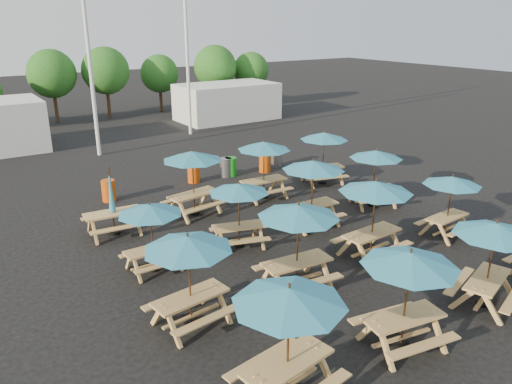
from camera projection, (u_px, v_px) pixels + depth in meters
ground at (280, 234)px, 17.22m from camera, size 120.00×120.00×0.00m
picnic_unit_0 at (289, 302)px, 9.13m from camera, size 2.48×2.48×2.45m
picnic_unit_1 at (188, 248)px, 11.47m from camera, size 2.36×2.36×2.36m
picnic_unit_2 at (150, 213)px, 14.17m from camera, size 1.90×1.90×2.09m
picnic_unit_3 at (112, 207)px, 16.90m from camera, size 2.01×1.78×2.42m
picnic_unit_4 at (410, 265)px, 10.65m from camera, size 2.43×2.43×2.38m
picnic_unit_5 at (298, 216)px, 13.11m from camera, size 2.38×2.38×2.46m
picnic_unit_6 at (239, 192)px, 15.71m from camera, size 2.39×2.39×2.16m
picnic_unit_7 at (192, 159)px, 18.28m from camera, size 2.56×2.56×2.48m
picnic_unit_8 at (495, 234)px, 12.31m from camera, size 2.60×2.60×2.31m
picnic_unit_9 at (376, 191)px, 14.90m from camera, size 2.34×2.34×2.49m
picnic_unit_10 at (313, 169)px, 17.26m from camera, size 2.23×2.23×2.44m
picnic_unit_11 at (264, 149)px, 20.01m from camera, size 2.22×2.22×2.41m
picnic_unit_13 at (452, 184)px, 16.51m from camera, size 2.05×2.05×2.13m
picnic_unit_14 at (376, 158)px, 19.21m from camera, size 2.59×2.59×2.28m
picnic_unit_15 at (324, 139)px, 21.88m from camera, size 2.58×2.58×2.36m
waste_bin_0 at (109, 191)px, 20.20m from camera, size 0.55×0.55×0.88m
waste_bin_1 at (194, 173)px, 22.54m from camera, size 0.55×0.55×0.88m
waste_bin_2 at (226, 167)px, 23.36m from camera, size 0.55×0.55×0.88m
waste_bin_3 at (231, 167)px, 23.46m from camera, size 0.55×0.55×0.88m
waste_bin_4 at (265, 163)px, 24.07m from camera, size 0.55×0.55×0.88m
waste_bin_5 at (276, 158)px, 24.98m from camera, size 0.55×0.55×0.88m
mast_0 at (87, 40)px, 25.25m from camera, size 0.20×0.20×12.00m
mast_1 at (186, 37)px, 30.20m from camera, size 0.20×0.20×12.00m
event_tent_1 at (227, 102)px, 36.45m from camera, size 7.00×4.00×2.60m
tree_3 at (52, 74)px, 34.68m from camera, size 3.36×3.36×5.09m
tree_4 at (106, 71)px, 36.20m from camera, size 3.41×3.41×5.17m
tree_5 at (159, 74)px, 38.93m from camera, size 2.94×2.94×4.45m
tree_6 at (215, 67)px, 39.47m from camera, size 3.38×3.38×5.13m
tree_7 at (251, 70)px, 41.39m from camera, size 2.95×2.95×4.48m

